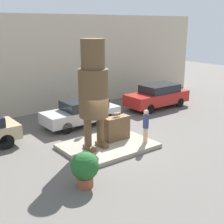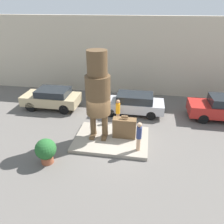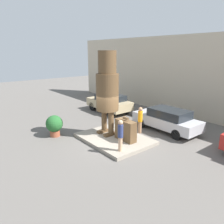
{
  "view_description": "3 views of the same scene",
  "coord_description": "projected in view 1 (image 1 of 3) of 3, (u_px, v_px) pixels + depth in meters",
  "views": [
    {
      "loc": [
        -7.97,
        -10.8,
        5.56
      ],
      "look_at": [
        0.12,
        -0.16,
        1.74
      ],
      "focal_mm": 50.0,
      "sensor_mm": 36.0,
      "label": 1
    },
    {
      "loc": [
        1.71,
        -10.12,
        6.91
      ],
      "look_at": [
        0.04,
        -0.06,
        1.82
      ],
      "focal_mm": 35.0,
      "sensor_mm": 36.0,
      "label": 2
    },
    {
      "loc": [
        8.93,
        -7.36,
        4.92
      ],
      "look_at": [
        -0.3,
        0.06,
        1.61
      ],
      "focal_mm": 35.0,
      "sensor_mm": 36.0,
      "label": 3
    }
  ],
  "objects": [
    {
      "name": "statue_figure",
      "position": [
        93.0,
        86.0,
        13.24
      ],
      "size": [
        1.29,
        1.29,
        4.77
      ],
      "color": "brown",
      "rests_on": "pedestal"
    },
    {
      "name": "parked_car_silver",
      "position": [
        82.0,
        112.0,
        17.47
      ],
      "size": [
        4.37,
        1.7,
        1.45
      ],
      "rotation": [
        0.0,
        0.0,
        3.14
      ],
      "color": "#B7B7BC",
      "rests_on": "ground_plane"
    },
    {
      "name": "worker_hivis",
      "position": [
        86.0,
        119.0,
        15.74
      ],
      "size": [
        0.28,
        0.28,
        1.65
      ],
      "color": "#A87A56",
      "rests_on": "ground_plane"
    },
    {
      "name": "tourist",
      "position": [
        146.0,
        125.0,
        14.36
      ],
      "size": [
        0.27,
        0.27,
        1.58
      ],
      "color": "tan",
      "rests_on": "pedestal"
    },
    {
      "name": "parked_car_red",
      "position": [
        158.0,
        96.0,
        21.05
      ],
      "size": [
        4.56,
        1.78,
        1.59
      ],
      "rotation": [
        0.0,
        0.0,
        3.14
      ],
      "color": "#B2231E",
      "rests_on": "ground_plane"
    },
    {
      "name": "building_backdrop",
      "position": [
        35.0,
        65.0,
        19.45
      ],
      "size": [
        28.0,
        0.6,
        6.12
      ],
      "color": "beige",
      "rests_on": "ground_plane"
    },
    {
      "name": "planter_pot",
      "position": [
        85.0,
        168.0,
        10.84
      ],
      "size": [
        1.0,
        1.0,
        1.28
      ],
      "color": "brown",
      "rests_on": "ground_plane"
    },
    {
      "name": "giant_suitcase",
      "position": [
        117.0,
        128.0,
        14.79
      ],
      "size": [
        1.28,
        0.49,
        1.34
      ],
      "color": "brown",
      "rests_on": "pedestal"
    },
    {
      "name": "pedestal",
      "position": [
        108.0,
        146.0,
        14.41
      ],
      "size": [
        4.05,
        3.0,
        0.19
      ],
      "color": "gray",
      "rests_on": "ground_plane"
    },
    {
      "name": "ground_plane",
      "position": [
        108.0,
        148.0,
        14.43
      ],
      "size": [
        60.0,
        60.0,
        0.0
      ],
      "primitive_type": "plane",
      "color": "#605B56"
    }
  ]
}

